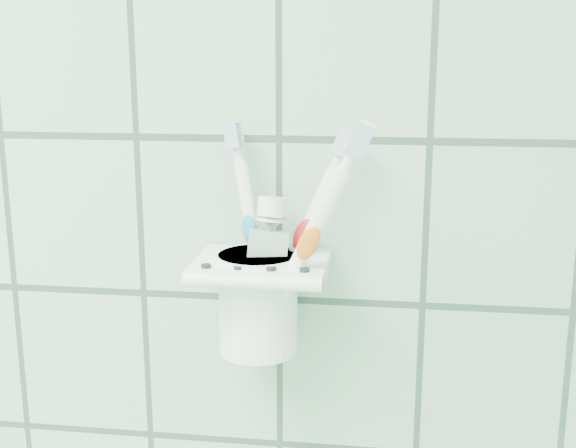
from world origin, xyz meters
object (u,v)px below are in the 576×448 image
(toothbrush_orange, at_px, (257,221))
(toothpaste_tube, at_px, (257,263))
(cup, at_px, (258,298))
(toothbrush_blue, at_px, (257,226))
(holder_bracket, at_px, (262,268))
(toothbrush_pink, at_px, (270,232))

(toothbrush_orange, bearing_deg, toothpaste_tube, -97.56)
(cup, bearing_deg, toothpaste_tube, -84.51)
(toothbrush_blue, xyz_separation_m, toothpaste_tube, (0.00, -0.02, -0.03))
(holder_bracket, relative_size, toothbrush_pink, 0.58)
(toothbrush_pink, relative_size, toothpaste_tube, 1.43)
(holder_bracket, xyz_separation_m, toothbrush_orange, (-0.00, -0.01, 0.04))
(holder_bracket, distance_m, toothbrush_blue, 0.04)
(toothbrush_blue, height_order, toothpaste_tube, toothbrush_blue)
(toothbrush_pink, relative_size, toothbrush_orange, 0.89)
(cup, xyz_separation_m, toothbrush_orange, (0.00, -0.01, 0.07))
(toothbrush_orange, bearing_deg, toothbrush_pink, 65.15)
(toothbrush_orange, bearing_deg, holder_bracket, 68.69)
(cup, xyz_separation_m, toothbrush_blue, (-0.00, 0.01, 0.06))
(toothbrush_orange, height_order, toothpaste_tube, toothbrush_orange)
(toothbrush_pink, bearing_deg, holder_bracket, -105.08)
(toothbrush_blue, bearing_deg, holder_bracket, -45.77)
(toothbrush_blue, xyz_separation_m, toothbrush_orange, (0.00, -0.02, 0.01))
(toothbrush_blue, distance_m, toothpaste_tube, 0.04)
(cup, relative_size, toothbrush_orange, 0.41)
(holder_bracket, distance_m, toothpaste_tube, 0.01)
(cup, height_order, toothpaste_tube, toothpaste_tube)
(toothbrush_blue, relative_size, toothpaste_tube, 1.47)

